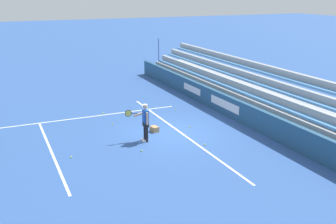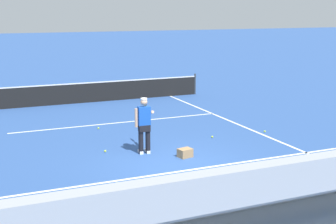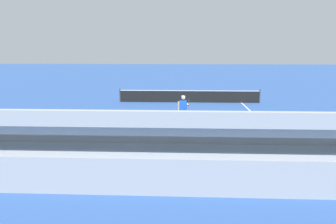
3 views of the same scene
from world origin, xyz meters
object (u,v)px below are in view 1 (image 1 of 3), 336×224
Objects in this scene: ball_box_cardboard at (154,129)px; tennis_ball_midcourt at (205,144)px; tennis_ball_far_right at (176,110)px; tennis_ball_toward_net at (190,127)px; tennis_ball_by_box at (142,151)px; tennis_ball_stray_back at (71,157)px; tennis_player at (145,122)px; tennis_ball_near_player at (112,124)px; tennis_ball_far_left at (103,113)px.

tennis_ball_midcourt is at bearing -151.83° from ball_box_cardboard.
tennis_ball_far_right is 1.00× the size of tennis_ball_toward_net.
tennis_ball_by_box and tennis_ball_stray_back have the same top height.
tennis_player is 2.82m from tennis_ball_midcourt.
tennis_ball_far_right and tennis_ball_near_player have the same top height.
tennis_ball_stray_back is at bearing 98.71° from tennis_player.
tennis_ball_by_box is at bearing 120.06° from tennis_ball_toward_net.
tennis_ball_midcourt is at bearing -125.30° from tennis_player.
tennis_ball_toward_net is 2.41m from tennis_ball_midcourt.
ball_box_cardboard is 6.06× the size of tennis_ball_stray_back.
tennis_ball_far_right is at bearing -57.45° from tennis_ball_stray_back.
tennis_ball_stray_back is at bearing 152.30° from tennis_ball_far_left.
tennis_ball_by_box is 3.76m from tennis_ball_toward_net.
tennis_ball_by_box is 1.00× the size of tennis_ball_far_left.
tennis_player reaches higher than tennis_ball_far_right.
ball_box_cardboard is 6.06× the size of tennis_ball_toward_net.
tennis_ball_by_box is 1.00× the size of tennis_ball_toward_net.
tennis_ball_stray_back and tennis_ball_far_left have the same top height.
tennis_ball_toward_net is at bearing -95.08° from ball_box_cardboard.
tennis_ball_by_box is at bearing -177.83° from tennis_ball_near_player.
tennis_ball_by_box is 2.81m from tennis_ball_midcourt.
tennis_player is 2.92m from tennis_ball_toward_net.
tennis_ball_far_left is at bearing 0.48° from tennis_ball_by_box.
tennis_player is 25.98× the size of tennis_ball_by_box.
ball_box_cardboard reaches higher than tennis_ball_toward_net.
tennis_ball_by_box and tennis_ball_midcourt have the same top height.
ball_box_cardboard is 2.87m from tennis_ball_midcourt.
tennis_player is 25.98× the size of tennis_ball_midcourt.
tennis_ball_toward_net is at bearing -11.46° from tennis_ball_midcourt.
tennis_ball_midcourt is (-4.29, -2.92, 0.00)m from tennis_ball_near_player.
tennis_player is at bearing 54.70° from tennis_ball_midcourt.
tennis_ball_near_player is 4.24m from tennis_ball_stray_back.
tennis_ball_midcourt is (-5.32, 1.10, 0.00)m from tennis_ball_far_right.
tennis_ball_near_player is 2.08m from tennis_ball_far_left.
tennis_ball_stray_back is (-4.29, 6.72, 0.00)m from tennis_ball_far_right.
tennis_ball_midcourt is at bearing 168.36° from tennis_ball_far_right.
tennis_ball_far_left is 1.00× the size of tennis_ball_midcourt.
tennis_ball_by_box is at bearing -100.86° from tennis_ball_stray_back.
tennis_ball_toward_net and tennis_ball_midcourt have the same top height.
tennis_ball_far_left is (5.89, 0.05, 0.00)m from tennis_ball_by_box.
tennis_ball_near_player is (1.77, 1.57, -0.10)m from ball_box_cardboard.
tennis_ball_far_right is at bearing -41.15° from tennis_player.
ball_box_cardboard is at bearing 138.78° from tennis_ball_far_right.
ball_box_cardboard is at bearing -70.70° from tennis_ball_stray_back.
tennis_ball_near_player is (3.81, 0.14, 0.00)m from tennis_ball_by_box.
tennis_ball_far_right is 4.14m from tennis_ball_near_player.
tennis_ball_toward_net is 1.00× the size of tennis_ball_far_left.
ball_box_cardboard reaches higher than tennis_ball_midcourt.
tennis_ball_toward_net is (0.81, -2.67, -0.86)m from tennis_player.
tennis_ball_midcourt is (-2.52, -1.35, -0.10)m from ball_box_cardboard.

